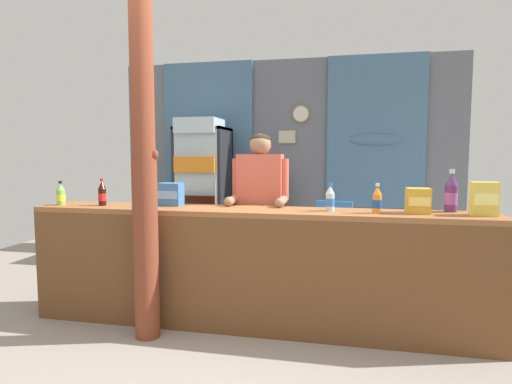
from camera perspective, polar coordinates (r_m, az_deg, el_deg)
ground_plane at (r=4.30m, az=0.47°, el=-13.63°), size 8.26×8.26×0.00m
back_wall_curtained at (r=6.00m, az=4.20°, el=5.33°), size 4.85×0.22×2.73m
stall_counter at (r=3.26m, az=-0.66°, el=-9.13°), size 3.65×0.47×0.95m
timber_post at (r=3.16m, az=-15.18°, el=3.51°), size 0.21×0.19×2.72m
drink_fridge at (r=5.68m, az=-7.34°, el=1.43°), size 0.67×0.71×1.86m
bottle_shelf_rack at (r=5.82m, az=1.61°, el=-2.48°), size 0.48×0.28×1.18m
plastic_lawn_chair at (r=4.98m, az=10.97°, el=-5.28°), size 0.51×0.51×0.86m
shopkeeper at (r=3.68m, az=0.56°, el=-1.03°), size 0.51×0.42×1.57m
soda_bottle_grape_soda at (r=3.46m, az=25.29°, el=-0.22°), size 0.09×0.09×0.32m
soda_bottle_water at (r=3.22m, az=10.17°, el=-0.96°), size 0.07×0.07×0.22m
soda_bottle_lime_soda at (r=3.93m, az=-25.31°, el=-0.36°), size 0.07×0.07×0.21m
soda_bottle_orange_soda at (r=3.18m, az=16.35°, el=-1.14°), size 0.07×0.07×0.22m
soda_bottle_cola at (r=3.75m, az=-20.44°, el=-0.27°), size 0.07×0.07×0.23m
snack_box_biscuit at (r=3.59m, az=-11.70°, el=-0.30°), size 0.20×0.14×0.19m
snack_box_instant_noodle at (r=3.35m, az=28.92°, el=-0.83°), size 0.17×0.11×0.24m
snack_box_choco_powder at (r=3.28m, az=21.42°, el=-1.12°), size 0.16×0.16×0.19m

